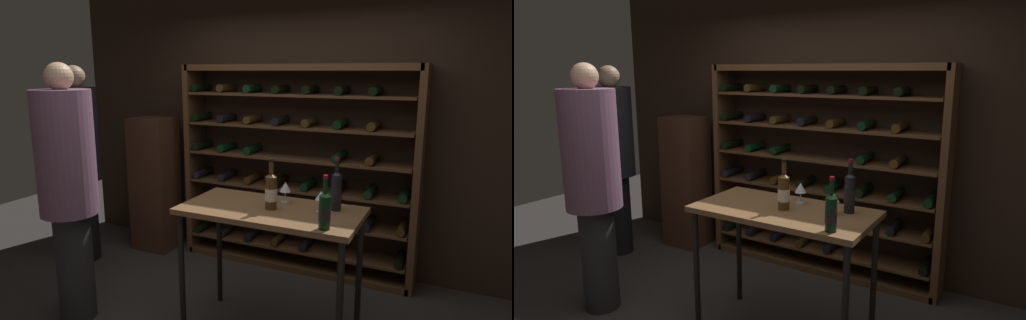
# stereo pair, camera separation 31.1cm
# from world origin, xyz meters

# --- Properties ---
(back_wall) EXTENTS (5.37, 0.10, 2.99)m
(back_wall) POSITION_xyz_m (0.00, 1.66, 1.50)
(back_wall) COLOR #332319
(back_wall) RESTS_ON ground
(wine_rack) EXTENTS (2.33, 0.32, 2.00)m
(wine_rack) POSITION_xyz_m (-0.04, 1.45, 1.00)
(wine_rack) COLOR brown
(wine_rack) RESTS_ON ground
(tasting_table) EXTENTS (1.27, 0.64, 0.99)m
(tasting_table) POSITION_xyz_m (0.25, 0.26, 0.88)
(tasting_table) COLOR brown
(tasting_table) RESTS_ON ground
(person_host_in_suit) EXTENTS (0.43, 0.43, 2.00)m
(person_host_in_suit) POSITION_xyz_m (-1.24, -0.17, 1.11)
(person_host_in_suit) COLOR #292929
(person_host_in_suit) RESTS_ON ground
(person_bystander_red_print) EXTENTS (0.42, 0.42, 1.99)m
(person_bystander_red_print) POSITION_xyz_m (-2.04, 0.70, 1.11)
(person_bystander_red_print) COLOR black
(person_bystander_red_print) RESTS_ON ground
(display_cabinet) EXTENTS (0.44, 0.36, 1.45)m
(display_cabinet) POSITION_xyz_m (-1.57, 1.26, 0.72)
(display_cabinet) COLOR #4C2D1E
(display_cabinet) RESTS_ON ground
(wine_bottle_gold_foil) EXTENTS (0.08, 0.08, 0.36)m
(wine_bottle_gold_foil) POSITION_xyz_m (0.25, 0.25, 1.12)
(wine_bottle_gold_foil) COLOR #4C3314
(wine_bottle_gold_foil) RESTS_ON tasting_table
(wine_bottle_amber_reserve) EXTENTS (0.08, 0.08, 0.37)m
(wine_bottle_amber_reserve) POSITION_xyz_m (0.67, 0.42, 1.13)
(wine_bottle_amber_reserve) COLOR black
(wine_bottle_amber_reserve) RESTS_ON tasting_table
(wine_bottle_red_label) EXTENTS (0.07, 0.07, 0.34)m
(wine_bottle_red_label) POSITION_xyz_m (0.71, 0.02, 1.11)
(wine_bottle_red_label) COLOR black
(wine_bottle_red_label) RESTS_ON tasting_table
(wine_glass_stemmed_center) EXTENTS (0.09, 0.09, 0.15)m
(wine_glass_stemmed_center) POSITION_xyz_m (0.29, 0.44, 1.10)
(wine_glass_stemmed_center) COLOR silver
(wine_glass_stemmed_center) RESTS_ON tasting_table
(wine_glass_stemmed_right) EXTENTS (0.08, 0.08, 0.15)m
(wine_glass_stemmed_right) POSITION_xyz_m (0.59, 0.33, 1.10)
(wine_glass_stemmed_right) COLOR silver
(wine_glass_stemmed_right) RESTS_ON tasting_table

